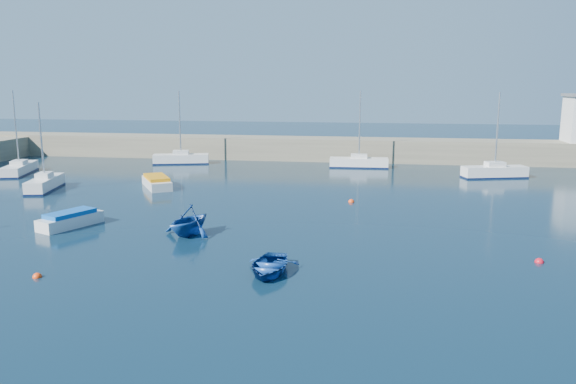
# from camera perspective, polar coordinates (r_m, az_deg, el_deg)

# --- Properties ---
(ground) EXTENTS (220.00, 220.00, 0.00)m
(ground) POSITION_cam_1_polar(r_m,az_deg,el_deg) (22.95, -2.92, -12.33)
(ground) COLOR #0B2031
(ground) RESTS_ON ground
(back_wall) EXTENTS (96.00, 4.50, 2.60)m
(back_wall) POSITION_cam_1_polar(r_m,az_deg,el_deg) (67.19, 5.31, 4.35)
(back_wall) COLOR #716B56
(back_wall) RESTS_ON ground
(sailboat_3) EXTENTS (2.75, 5.78, 7.48)m
(sailboat_3) POSITION_cam_1_polar(r_m,az_deg,el_deg) (52.60, -23.46, 0.84)
(sailboat_3) COLOR silver
(sailboat_3) RESTS_ON ground
(sailboat_4) EXTENTS (3.50, 6.65, 8.36)m
(sailboat_4) POSITION_cam_1_polar(r_m,az_deg,el_deg) (63.01, -25.61, 2.17)
(sailboat_4) COLOR silver
(sailboat_4) RESTS_ON ground
(sailboat_5) EXTENTS (6.42, 3.31, 8.20)m
(sailboat_5) POSITION_cam_1_polar(r_m,az_deg,el_deg) (65.09, -10.81, 3.37)
(sailboat_5) COLOR silver
(sailboat_5) RESTS_ON ground
(sailboat_6) EXTENTS (6.34, 2.01, 8.25)m
(sailboat_6) POSITION_cam_1_polar(r_m,az_deg,el_deg) (61.62, 7.21, 3.03)
(sailboat_6) COLOR silver
(sailboat_6) RESTS_ON ground
(sailboat_7) EXTENTS (6.42, 3.35, 8.21)m
(sailboat_7) POSITION_cam_1_polar(r_m,az_deg,el_deg) (58.11, 20.23, 1.98)
(sailboat_7) COLOR silver
(sailboat_7) RESTS_ON ground
(motorboat_1) EXTENTS (2.97, 4.39, 1.02)m
(motorboat_1) POSITION_cam_1_polar(r_m,az_deg,el_deg) (38.60, -21.23, -2.62)
(motorboat_1) COLOR silver
(motorboat_1) RESTS_ON ground
(motorboat_2) EXTENTS (4.21, 5.20, 1.04)m
(motorboat_2) POSITION_cam_1_polar(r_m,az_deg,el_deg) (50.75, -13.19, 1.00)
(motorboat_2) COLOR silver
(motorboat_2) RESTS_ON ground
(dinghy_center) EXTENTS (2.71, 3.72, 0.75)m
(dinghy_center) POSITION_cam_1_polar(r_m,az_deg,el_deg) (27.43, -1.95, -7.50)
(dinghy_center) COLOR navy
(dinghy_center) RESTS_ON ground
(dinghy_left) EXTENTS (4.03, 4.33, 1.86)m
(dinghy_left) POSITION_cam_1_polar(r_m,az_deg,el_deg) (34.45, -10.04, -2.83)
(dinghy_left) COLOR navy
(dinghy_left) RESTS_ON ground
(buoy_0) EXTENTS (0.44, 0.44, 0.44)m
(buoy_0) POSITION_cam_1_polar(r_m,az_deg,el_deg) (29.51, -24.12, -7.91)
(buoy_0) COLOR #FF3E0D
(buoy_0) RESTS_ON ground
(buoy_1) EXTENTS (0.47, 0.47, 0.47)m
(buoy_1) POSITION_cam_1_polar(r_m,az_deg,el_deg) (31.85, 24.15, -6.54)
(buoy_1) COLOR red
(buoy_1) RESTS_ON ground
(buoy_3) EXTENTS (0.47, 0.47, 0.47)m
(buoy_3) POSITION_cam_1_polar(r_m,az_deg,el_deg) (43.72, 6.45, -1.03)
(buoy_3) COLOR #FF3E0D
(buoy_3) RESTS_ON ground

